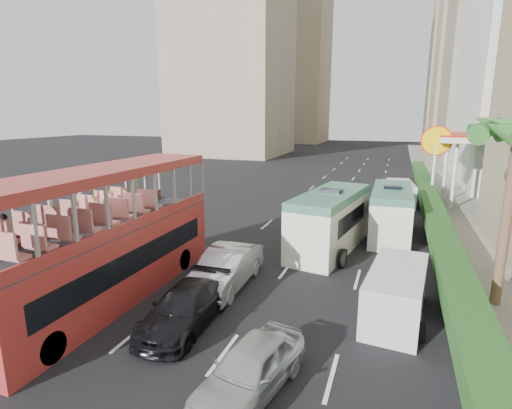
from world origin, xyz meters
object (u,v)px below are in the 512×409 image
at_px(minibus_far, 391,212).
at_px(palm_tree, 507,219).
at_px(van_asset, 341,228).
at_px(shell_station, 478,170).
at_px(car_silver_lane_a, 226,286).
at_px(car_black, 186,325).
at_px(panel_van_far, 400,193).
at_px(car_silver_lane_b, 251,391).
at_px(double_decker_bus, 107,235).
at_px(panel_van_near, 396,293).
at_px(minibus_near, 330,221).

distance_m(minibus_far, palm_tree, 9.17).
height_order(van_asset, shell_station, shell_station).
bearing_deg(minibus_far, shell_station, 60.27).
distance_m(car_silver_lane_a, car_black, 3.32).
xyz_separation_m(minibus_far, panel_van_far, (0.53, 9.10, -0.53)).
xyz_separation_m(car_silver_lane_b, panel_van_far, (3.52, 24.40, 0.89)).
distance_m(panel_van_far, shell_station, 6.14).
height_order(double_decker_bus, car_black, double_decker_bus).
relative_size(van_asset, panel_van_near, 1.20).
bearing_deg(panel_van_near, panel_van_far, 95.53).
xyz_separation_m(car_silver_lane_b, car_black, (-3.21, 2.33, 0.00)).
bearing_deg(palm_tree, minibus_far, 115.72).
bearing_deg(car_silver_lane_a, palm_tree, 8.67).
xyz_separation_m(double_decker_bus, car_silver_lane_b, (6.93, -3.24, -2.53)).
bearing_deg(panel_van_far, double_decker_bus, -123.52).
height_order(double_decker_bus, panel_van_far, double_decker_bus).
height_order(van_asset, minibus_near, minibus_near).
relative_size(panel_van_near, panel_van_far, 1.00).
distance_m(double_decker_bus, van_asset, 14.86).
bearing_deg(car_black, car_silver_lane_a, 87.95).
xyz_separation_m(car_silver_lane_a, minibus_near, (3.23, 6.10, 1.53)).
height_order(minibus_near, panel_van_far, minibus_near).
bearing_deg(panel_van_near, palm_tree, 34.26).
height_order(car_silver_lane_b, minibus_far, minibus_far).
xyz_separation_m(car_silver_lane_b, panel_van_near, (3.42, 5.37, 0.88)).
bearing_deg(panel_van_far, car_silver_lane_b, -105.45).
bearing_deg(car_silver_lane_a, minibus_far, 57.13).
distance_m(car_black, panel_van_far, 23.09).
height_order(car_silver_lane_a, car_silver_lane_b, car_silver_lane_a).
height_order(minibus_far, palm_tree, palm_tree).
bearing_deg(panel_van_far, car_black, -114.21).
bearing_deg(palm_tree, car_silver_lane_b, -133.50).
relative_size(car_black, van_asset, 0.85).
relative_size(minibus_near, panel_van_near, 1.56).
bearing_deg(shell_station, car_black, -117.19).
bearing_deg(minibus_far, car_black, -116.17).
bearing_deg(van_asset, minibus_far, -12.53).
relative_size(car_silver_lane_b, panel_van_near, 0.89).
relative_size(double_decker_bus, panel_van_far, 2.49).
xyz_separation_m(van_asset, minibus_near, (-0.07, -4.33, 1.53)).
relative_size(minibus_far, panel_van_far, 1.44).
xyz_separation_m(minibus_far, panel_van_near, (0.44, -9.93, -0.53)).
bearing_deg(panel_van_far, palm_tree, -86.20).
bearing_deg(car_silver_lane_a, panel_van_near, -2.75).
bearing_deg(minibus_far, car_silver_lane_b, -101.67).
xyz_separation_m(panel_van_near, palm_tree, (3.45, 1.87, 2.50)).
height_order(minibus_near, panel_van_near, minibus_near).
height_order(van_asset, panel_van_far, panel_van_far).
distance_m(car_black, minibus_far, 14.45).
distance_m(car_black, minibus_near, 10.09).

